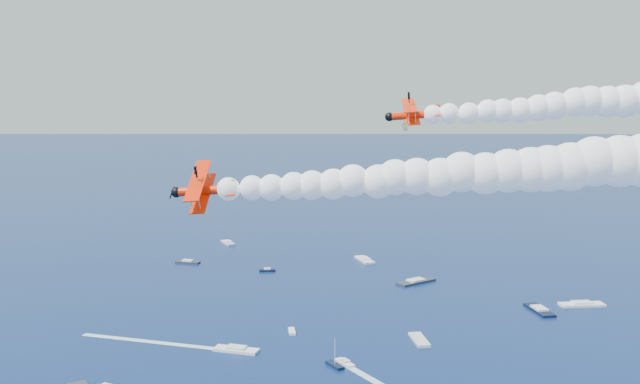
% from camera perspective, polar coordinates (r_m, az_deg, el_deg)
% --- Properties ---
extents(biplane_lead, '(10.79, 12.32, 8.01)m').
position_cam_1_polar(biplane_lead, '(115.56, 7.15, 5.81)').
color(biplane_lead, '#FF2905').
extents(biplane_trail, '(10.52, 12.46, 9.60)m').
position_cam_1_polar(biplane_trail, '(94.07, -8.75, 0.11)').
color(biplane_trail, '#FF2705').
extents(smoke_trail_lead, '(59.98, 33.83, 10.92)m').
position_cam_1_polar(smoke_trail_lead, '(120.87, 21.11, 6.48)').
color(smoke_trail_lead, white).
extents(smoke_trail_trail, '(59.89, 32.02, 10.92)m').
position_cam_1_polar(smoke_trail_trail, '(91.60, 9.18, 1.27)').
color(smoke_trail_trail, white).
extents(spectator_boats, '(210.40, 182.44, 0.70)m').
position_cam_1_polar(spectator_boats, '(203.06, 8.04, -10.67)').
color(spectator_boats, white).
rests_on(spectator_boats, ground).
extents(boat_wakes, '(160.27, 53.03, 0.04)m').
position_cam_1_polar(boat_wakes, '(179.57, -15.08, -13.56)').
color(boat_wakes, white).
rests_on(boat_wakes, ground).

